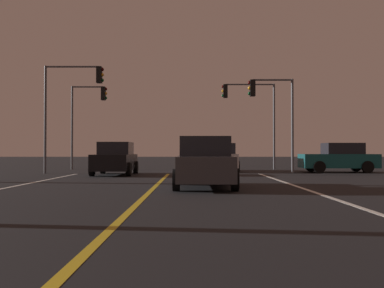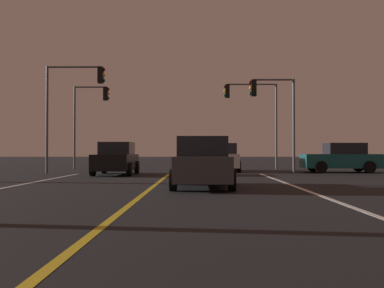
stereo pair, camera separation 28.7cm
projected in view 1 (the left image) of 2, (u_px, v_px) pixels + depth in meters
name	position (u px, v px, depth m)	size (l,w,h in m)	color
lane_edge_right	(384.00, 216.00, 8.51)	(0.16, 31.19, 0.01)	silver
lane_center_divider	(125.00, 216.00, 8.51)	(0.16, 31.19, 0.01)	gold
car_crossing_side	(339.00, 158.00, 26.00)	(4.30, 2.02, 1.70)	black
car_oncoming	(115.00, 159.00, 23.33)	(2.02, 4.30, 1.70)	black
car_lead_same_lane	(204.00, 163.00, 15.06)	(2.02, 4.30, 1.70)	black
car_ahead_far	(220.00, 158.00, 27.18)	(2.02, 4.30, 1.70)	black
traffic_light_near_right	(271.00, 104.00, 24.66)	(2.52, 0.36, 5.20)	#4C4C51
traffic_light_near_left	(72.00, 94.00, 24.67)	(3.29, 0.36, 5.93)	#4C4C51
traffic_light_far_right	(249.00, 106.00, 30.17)	(3.60, 0.36, 5.77)	#4C4C51
traffic_light_far_left	(88.00, 108.00, 30.17)	(2.43, 0.36, 5.61)	#4C4C51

